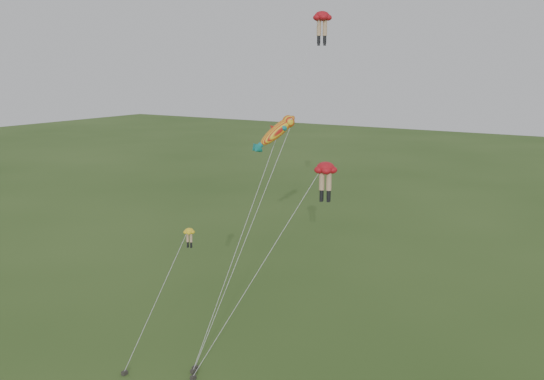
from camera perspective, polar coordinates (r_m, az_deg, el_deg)
The scene contains 5 objects.
ground at distance 40.13m, azimuth -7.19°, elevation -16.49°, with size 300.00×300.00×0.00m, color #2E4B1A.
legs_kite_red_high at distance 45.41m, azimuth 4.54°, elevation 15.30°, with size 2.70×14.62×22.73m.
legs_kite_red_mid at distance 38.78m, azimuth 4.90°, elevation 1.59°, with size 5.86×8.97×12.85m.
legs_kite_yellow at distance 42.61m, azimuth -8.18°, elevation -4.78°, with size 1.15×7.87×7.72m.
fish_kite at distance 39.87m, azimuth 0.49°, elevation 5.48°, with size 3.45×8.17×15.93m.
Camera 1 is at (22.67, -27.22, 18.86)m, focal length 40.00 mm.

